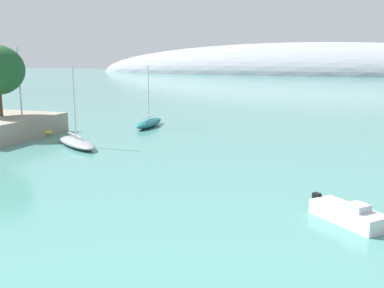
# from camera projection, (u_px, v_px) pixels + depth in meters

# --- Properties ---
(distant_ridge) EXTENTS (251.19, 73.07, 33.59)m
(distant_ridge) POSITION_uv_depth(u_px,v_px,m) (311.00, 74.00, 243.06)
(distant_ridge) COLOR #999EA8
(distant_ridge) RESTS_ON ground
(sailboat_teal_near_shore) EXTENTS (2.36, 7.91, 8.07)m
(sailboat_teal_near_shore) POSITION_uv_depth(u_px,v_px,m) (149.00, 123.00, 59.25)
(sailboat_teal_near_shore) COLOR #1E6B70
(sailboat_teal_near_shore) RESTS_ON water
(sailboat_grey_mid_mooring) EXTENTS (8.09, 6.68, 8.38)m
(sailboat_grey_mid_mooring) POSITION_uv_depth(u_px,v_px,m) (76.00, 142.00, 46.42)
(sailboat_grey_mid_mooring) COLOR gray
(sailboat_grey_mid_mooring) RESTS_ON water
(sailboat_yellow_outer_mooring) EXTENTS (7.99, 3.03, 10.27)m
(sailboat_yellow_outer_mooring) POSITION_uv_depth(u_px,v_px,m) (23.00, 130.00, 53.32)
(sailboat_yellow_outer_mooring) COLOR yellow
(sailboat_yellow_outer_mooring) RESTS_ON water
(motorboat_white_alongside_breakwater) EXTENTS (4.40, 4.17, 1.28)m
(motorboat_white_alongside_breakwater) POSITION_uv_depth(u_px,v_px,m) (348.00, 214.00, 25.13)
(motorboat_white_alongside_breakwater) COLOR white
(motorboat_white_alongside_breakwater) RESTS_ON water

